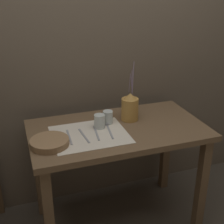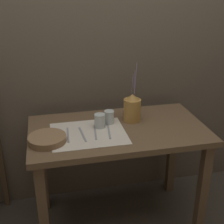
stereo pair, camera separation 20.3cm
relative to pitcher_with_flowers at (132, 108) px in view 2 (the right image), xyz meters
The scene contains 12 objects.
ground_plane 0.89m from the pitcher_with_flowers, 142.29° to the right, with size 12.00×12.00×0.00m, color #473F35.
stone_wall_back 0.49m from the pitcher_with_flowers, 109.88° to the left, with size 7.00×0.06×2.40m.
wooden_table 0.26m from the pitcher_with_flowers, 142.29° to the right, with size 1.18×0.66×0.78m.
linen_cloth 0.37m from the pitcher_with_flowers, 157.77° to the right, with size 0.48×0.40×0.00m.
pitcher_with_flowers is the anchor object (origin of this frame).
wooden_bowl 0.63m from the pitcher_with_flowers, 161.98° to the right, with size 0.23×0.23×0.04m.
glass_tumbler_near 0.25m from the pitcher_with_flowers, 165.62° to the right, with size 0.07×0.07×0.09m.
glass_tumbler_far 0.17m from the pitcher_with_flowers, behind, with size 0.07×0.07×0.09m.
knife_center 0.49m from the pitcher_with_flowers, 163.83° to the right, with size 0.02×0.20×0.00m.
fork_inner 0.41m from the pitcher_with_flowers, 158.49° to the right, with size 0.03×0.20×0.00m.
fork_outer 0.33m from the pitcher_with_flowers, 154.82° to the right, with size 0.04×0.20×0.00m.
spoon_outer 0.22m from the pitcher_with_flowers, 155.82° to the right, with size 0.04×0.21×0.02m.
Camera 2 is at (-0.45, -1.82, 1.71)m, focal length 50.00 mm.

